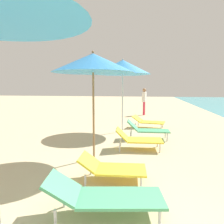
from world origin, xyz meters
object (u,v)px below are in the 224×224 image
lounger_second_shoreside (138,139)px  lounger_farthest_shoreside (148,121)px  lounger_nearest_shoreside (103,195)px  umbrella_farthest (123,67)px  umbrella_second (93,63)px  lounger_second_inland (112,167)px  lounger_farthest_inland (147,129)px  person_walking_near (144,99)px

lounger_second_shoreside → lounger_farthest_shoreside: (0.27, 3.38, -0.02)m
lounger_farthest_shoreside → lounger_nearest_shoreside: bearing=-85.4°
lounger_farthest_shoreside → umbrella_farthest: bearing=-126.7°
lounger_nearest_shoreside → umbrella_second: 3.21m
lounger_second_inland → lounger_farthest_shoreside: (0.65, 5.61, 0.03)m
lounger_farthest_inland → person_walking_near: 6.61m
lounger_second_shoreside → lounger_second_inland: bearing=-104.8°
lounger_second_inland → umbrella_farthest: umbrella_farthest is taller
lounger_nearest_shoreside → umbrella_farthest: size_ratio=0.58×
lounger_nearest_shoreside → lounger_farthest_shoreside: (0.56, 6.77, -0.02)m
lounger_second_shoreside → lounger_second_inland: 2.26m
lounger_second_shoreside → lounger_farthest_inland: 1.33m
lounger_second_inland → lounger_farthest_inland: size_ratio=0.89×
lounger_farthest_shoreside → lounger_second_shoreside: bearing=-85.2°
lounger_nearest_shoreside → umbrella_farthest: bearing=84.6°
lounger_nearest_shoreside → lounger_farthest_shoreside: lounger_nearest_shoreside is taller
lounger_second_inland → umbrella_second: bearing=114.3°
lounger_second_shoreside → umbrella_farthest: umbrella_farthest is taller
umbrella_second → lounger_second_shoreside: bearing=45.0°
umbrella_second → lounger_farthest_inland: umbrella_second is taller
person_walking_near → lounger_nearest_shoreside: bearing=-78.0°
lounger_farthest_shoreside → umbrella_second: bearing=-97.2°
lounger_farthest_shoreside → lounger_farthest_inland: lounger_farthest_inland is taller
lounger_farthest_inland → lounger_second_shoreside: bearing=-104.0°
person_walking_near → lounger_farthest_inland: bearing=-74.2°
umbrella_farthest → lounger_farthest_inland: umbrella_farthest is taller
lounger_nearest_shoreside → umbrella_second: bearing=97.8°
lounger_second_inland → umbrella_farthest: size_ratio=0.45×
lounger_second_inland → person_walking_near: bearing=83.0°
umbrella_second → lounger_farthest_shoreside: size_ratio=1.81×
umbrella_farthest → lounger_farthest_shoreside: bearing=43.9°
lounger_second_inland → umbrella_farthest: 5.18m
lounger_second_shoreside → person_walking_near: size_ratio=0.80×
lounger_second_shoreside → lounger_farthest_inland: lounger_farthest_inland is taller
umbrella_farthest → person_walking_near: 5.74m
lounger_nearest_shoreside → lounger_farthest_inland: size_ratio=1.15×
lounger_nearest_shoreside → person_walking_near: size_ratio=0.98×
lounger_second_shoreside → person_walking_near: person_walking_near is taller
lounger_nearest_shoreside → lounger_second_inland: bearing=84.4°
lounger_farthest_shoreside → lounger_farthest_inland: (-0.02, -2.07, 0.05)m
umbrella_second → lounger_second_inland: size_ratio=2.02×
lounger_farthest_inland → lounger_nearest_shoreside: bearing=-99.7°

